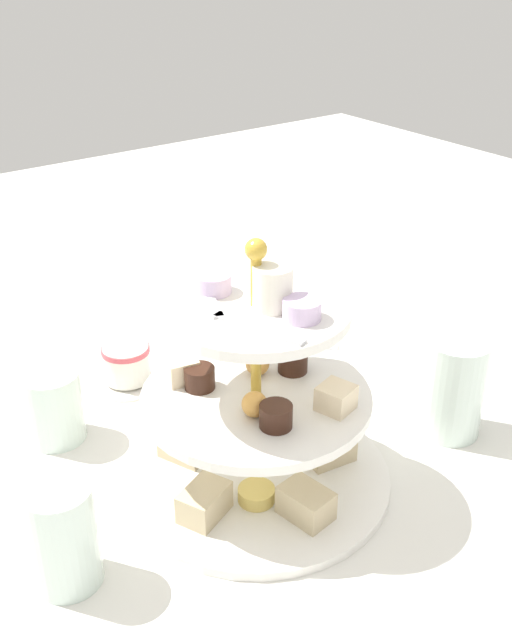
# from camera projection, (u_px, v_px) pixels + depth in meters

# --- Properties ---
(ground_plane) EXTENTS (2.40, 2.40, 0.00)m
(ground_plane) POSITION_uv_depth(u_px,v_px,m) (256.00, 480.00, 0.77)
(ground_plane) COLOR silver
(tiered_serving_stand) EXTENTS (0.27, 0.27, 0.26)m
(tiered_serving_stand) POSITION_uv_depth(u_px,v_px,m) (256.00, 417.00, 0.73)
(tiered_serving_stand) COLOR white
(tiered_serving_stand) RESTS_ON ground_plane
(water_glass_tall_right) EXTENTS (0.07, 0.07, 0.11)m
(water_glass_tall_right) POSITION_uv_depth(u_px,v_px,m) (453.00, 387.00, 0.82)
(water_glass_tall_right) COLOR silver
(water_glass_tall_right) RESTS_ON ground_plane
(water_glass_short_left) EXTENTS (0.06, 0.06, 0.08)m
(water_glass_short_left) POSITION_uv_depth(u_px,v_px,m) (53.00, 406.00, 0.82)
(water_glass_short_left) COLOR silver
(water_glass_short_left) RESTS_ON ground_plane
(teacup_with_saucer) EXTENTS (0.09, 0.09, 0.05)m
(teacup_with_saucer) POSITION_uv_depth(u_px,v_px,m) (127.00, 366.00, 0.92)
(teacup_with_saucer) COLOR white
(teacup_with_saucer) RESTS_ON ground_plane
(butter_knife_right) EXTENTS (0.13, 0.13, 0.00)m
(butter_knife_right) POSITION_uv_depth(u_px,v_px,m) (275.00, 343.00, 1.02)
(butter_knife_right) COLOR silver
(butter_knife_right) RESTS_ON ground_plane
(water_glass_mid_back) EXTENTS (0.06, 0.06, 0.10)m
(water_glass_mid_back) POSITION_uv_depth(u_px,v_px,m) (63.00, 535.00, 0.63)
(water_glass_mid_back) COLOR silver
(water_glass_mid_back) RESTS_ON ground_plane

